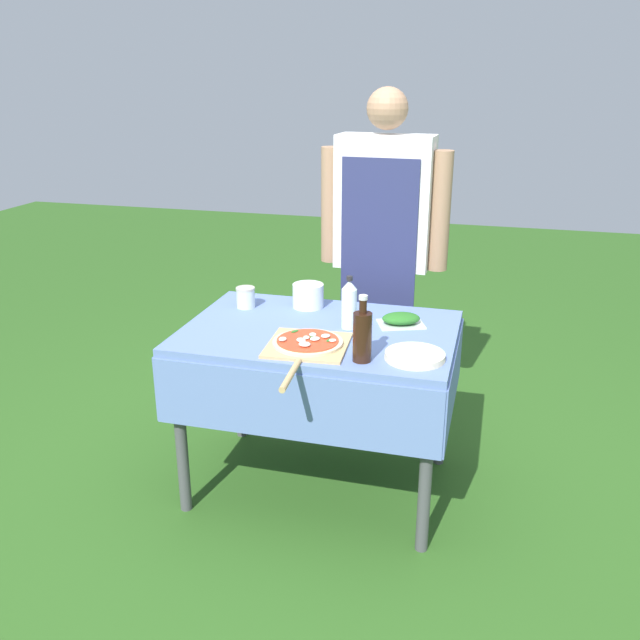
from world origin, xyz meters
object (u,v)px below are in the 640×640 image
at_px(prep_table, 319,352).
at_px(plate_stack, 415,356).
at_px(mixing_tub, 308,296).
at_px(sauce_jar, 246,299).
at_px(herb_container, 401,319).
at_px(oil_bottle, 362,335).
at_px(person_cook, 383,236).
at_px(pizza_on_peel, 307,345).
at_px(water_bottle, 349,304).

relative_size(prep_table, plate_stack, 5.01).
distance_m(mixing_tub, sauce_jar, 0.29).
bearing_deg(herb_container, oil_bottle, -101.13).
height_order(person_cook, mixing_tub, person_cook).
bearing_deg(plate_stack, herb_container, 106.86).
bearing_deg(oil_bottle, mixing_tub, 123.91).
xyz_separation_m(mixing_tub, sauce_jar, (-0.28, -0.08, -0.01)).
bearing_deg(oil_bottle, person_cook, 95.91).
relative_size(pizza_on_peel, water_bottle, 2.55).
relative_size(herb_container, plate_stack, 0.99).
distance_m(plate_stack, sauce_jar, 0.93).
bearing_deg(water_bottle, person_cook, 88.01).
bearing_deg(oil_bottle, herb_container, 78.87).
bearing_deg(prep_table, herb_container, 23.05).
distance_m(oil_bottle, mixing_tub, 0.66).
height_order(mixing_tub, sauce_jar, mixing_tub).
distance_m(person_cook, herb_container, 0.64).
xyz_separation_m(oil_bottle, plate_stack, (0.19, 0.07, -0.09)).
distance_m(water_bottle, mixing_tub, 0.33).
bearing_deg(plate_stack, pizza_on_peel, -179.54).
relative_size(pizza_on_peel, sauce_jar, 6.09).
height_order(oil_bottle, water_bottle, oil_bottle).
xyz_separation_m(oil_bottle, water_bottle, (-0.13, 0.33, 0.00)).
height_order(person_cook, sauce_jar, person_cook).
xyz_separation_m(pizza_on_peel, herb_container, (0.32, 0.36, 0.01)).
height_order(prep_table, sauce_jar, sauce_jar).
relative_size(prep_table, person_cook, 0.67).
xyz_separation_m(prep_table, mixing_tub, (-0.13, 0.26, 0.16)).
height_order(pizza_on_peel, water_bottle, water_bottle).
xyz_separation_m(person_cook, pizza_on_peel, (-0.13, -0.93, -0.24)).
height_order(herb_container, mixing_tub, mixing_tub).
distance_m(prep_table, pizza_on_peel, 0.25).
height_order(water_bottle, plate_stack, water_bottle).
relative_size(prep_table, mixing_tub, 8.09).
height_order(person_cook, pizza_on_peel, person_cook).
bearing_deg(person_cook, plate_stack, 110.20).
bearing_deg(person_cook, prep_table, 81.25).
bearing_deg(herb_container, water_bottle, -155.80).
bearing_deg(plate_stack, mixing_tub, 139.39).
bearing_deg(plate_stack, prep_table, 153.51).
height_order(prep_table, person_cook, person_cook).
xyz_separation_m(water_bottle, herb_container, (0.21, 0.09, -0.08)).
xyz_separation_m(prep_table, herb_container, (0.33, 0.14, 0.13)).
xyz_separation_m(pizza_on_peel, sauce_jar, (-0.41, 0.40, 0.03)).
distance_m(pizza_on_peel, plate_stack, 0.43).
xyz_separation_m(plate_stack, sauce_jar, (-0.84, 0.40, 0.03)).
bearing_deg(prep_table, oil_bottle, -49.48).
xyz_separation_m(person_cook, herb_container, (0.19, -0.57, -0.23)).
relative_size(person_cook, water_bottle, 7.58).
bearing_deg(sauce_jar, mixing_tub, 16.13).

